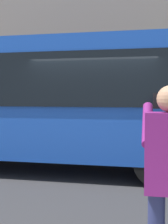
{
  "coord_description": "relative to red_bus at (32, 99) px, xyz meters",
  "views": [
    {
      "loc": [
        -1.11,
        6.8,
        1.76
      ],
      "look_at": [
        0.48,
        -0.64,
        1.37
      ],
      "focal_mm": 49.64,
      "sensor_mm": 36.0,
      "label": 1
    }
  ],
  "objects": [
    {
      "name": "red_bus",
      "position": [
        0.0,
        0.0,
        0.0
      ],
      "size": [
        9.05,
        2.54,
        3.08
      ],
      "color": "#1947AD",
      "rests_on": "ground_plane"
    },
    {
      "name": "ground_plane",
      "position": [
        -1.73,
        0.37,
        -1.68
      ],
      "size": [
        60.0,
        60.0,
        0.0
      ],
      "primitive_type": "plane",
      "color": "#2B2B2D"
    }
  ]
}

